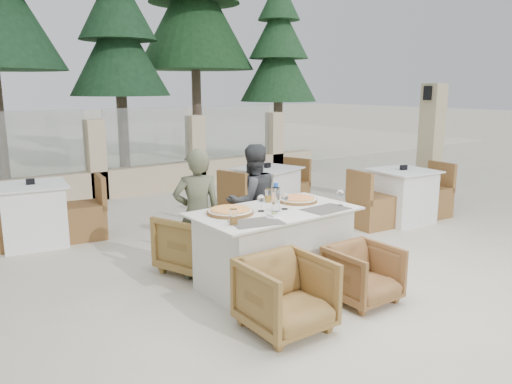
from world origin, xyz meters
TOP-DOWN VIEW (x-y plane):
  - ground at (0.00, 0.00)m, footprint 80.00×80.00m
  - perimeter_wall_far at (0.00, 4.80)m, footprint 10.00×0.34m
  - lantern_pillar at (4.20, 1.00)m, footprint 0.34×0.34m
  - pine_centre at (1.50, 7.20)m, footprint 2.20×2.20m
  - pine_mid_right at (3.80, 7.80)m, footprint 2.99×2.99m
  - pine_far_right at (5.50, 6.50)m, footprint 1.98×1.98m
  - dining_table at (0.03, -0.11)m, footprint 1.60×0.90m
  - placemat_near_left at (-0.38, -0.37)m, footprint 0.51×0.40m
  - placemat_near_right at (0.46, -0.38)m, footprint 0.46×0.32m
  - pizza_left at (-0.39, 0.03)m, footprint 0.55×0.55m
  - pizza_right at (0.46, 0.03)m, footprint 0.50×0.50m
  - water_bottle at (0.02, -0.15)m, footprint 0.09×0.09m
  - wine_glass_centre at (-0.10, -0.07)m, footprint 0.09×0.09m
  - wine_glass_near at (0.14, -0.14)m, footprint 0.09×0.09m
  - wine_glass_corner at (0.68, -0.36)m, footprint 0.09×0.09m
  - beer_glass_left at (-0.58, -0.30)m, footprint 0.07×0.07m
  - beer_glass_right at (0.20, 0.20)m, footprint 0.09×0.09m
  - olive_dish at (-0.14, -0.32)m, footprint 0.12×0.12m
  - armchair_far_left at (-0.38, 0.70)m, footprint 0.89×0.90m
  - armchair_far_right at (0.43, 0.71)m, footprint 0.71×0.72m
  - armchair_near_left at (-0.49, -0.90)m, footprint 0.67×0.69m
  - armchair_near_right at (0.44, -0.91)m, footprint 0.58×0.59m
  - diner_left at (-0.46, 0.52)m, footprint 0.57×0.47m
  - diner_right at (0.36, 0.69)m, footprint 0.70×0.58m
  - bg_table_a at (-1.54, 2.72)m, footprint 1.75×1.07m
  - bg_table_b at (1.59, 1.98)m, footprint 1.80×1.25m
  - bg_table_c at (3.04, 0.64)m, footprint 1.72×1.00m

SIDE VIEW (x-z plane):
  - ground at x=0.00m, z-range 0.00..0.00m
  - armchair_near_right at x=0.44m, z-range 0.00..0.53m
  - armchair_far_right at x=0.43m, z-range 0.00..0.54m
  - armchair_near_left at x=-0.49m, z-range 0.00..0.61m
  - armchair_far_left at x=-0.38m, z-range 0.00..0.65m
  - dining_table at x=0.03m, z-range 0.00..0.77m
  - bg_table_a at x=-1.54m, z-range 0.00..0.77m
  - bg_table_b at x=1.59m, z-range 0.00..0.77m
  - bg_table_c at x=3.04m, z-range 0.00..0.77m
  - diner_right at x=0.36m, z-range 0.00..1.32m
  - diner_left at x=-0.46m, z-range 0.00..1.35m
  - placemat_near_left at x=-0.38m, z-range 0.77..0.77m
  - placemat_near_right at x=0.46m, z-range 0.77..0.77m
  - olive_dish at x=-0.14m, z-range 0.77..0.81m
  - pizza_right at x=0.46m, z-range 0.77..0.82m
  - pizza_left at x=-0.39m, z-range 0.77..0.83m
  - perimeter_wall_far at x=0.00m, z-range 0.00..1.60m
  - beer_glass_right at x=0.20m, z-range 0.77..0.91m
  - beer_glass_left at x=-0.58m, z-range 0.77..0.91m
  - wine_glass_centre at x=-0.10m, z-range 0.77..0.95m
  - wine_glass_near at x=0.14m, z-range 0.77..0.95m
  - wine_glass_corner at x=0.68m, z-range 0.77..0.95m
  - water_bottle at x=0.02m, z-range 0.77..1.05m
  - lantern_pillar at x=4.20m, z-range 0.00..2.00m
  - pine_far_right at x=5.50m, z-range 0.00..4.50m
  - pine_centre at x=1.50m, z-range 0.00..5.00m
  - pine_mid_right at x=3.80m, z-range 0.00..6.80m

